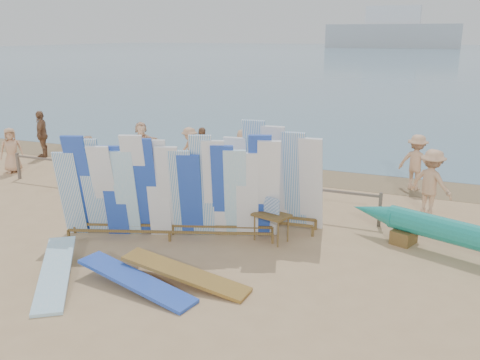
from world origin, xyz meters
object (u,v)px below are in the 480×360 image
at_px(flat_board_a, 56,282).
at_px(beachgoer_3, 190,149).
at_px(side_surfboard_rack, 275,181).
at_px(beach_chair_left, 173,178).
at_px(beach_chair_right, 248,188).
at_px(flat_board_d, 136,289).
at_px(vendor_table, 271,227).
at_px(beachgoer_6, 244,158).
at_px(beachgoer_extra_0, 431,183).
at_px(stroller, 241,184).
at_px(outrigger_canoe, 479,240).
at_px(beachgoer_7, 280,157).
at_px(beachgoer_extra_1, 42,134).
at_px(flat_board_c, 186,283).
at_px(main_surfboard_rack, 170,191).
at_px(beachgoer_9, 416,162).
at_px(beachgoer_0, 11,150).
at_px(beachgoer_2, 91,159).
at_px(beachgoer_4, 202,153).
at_px(beachgoer_11, 142,143).
at_px(beachgoer_8, 287,173).

distance_m(flat_board_a, beachgoer_3, 8.86).
xyz_separation_m(side_surfboard_rack, beach_chair_left, (-4.20, 2.34, -0.99)).
bearing_deg(beach_chair_right, flat_board_d, -92.47).
bearing_deg(vendor_table, beachgoer_3, 149.50).
bearing_deg(beachgoer_6, beachgoer_extra_0, -138.57).
relative_size(beach_chair_right, stroller, 0.72).
height_order(outrigger_canoe, beachgoer_7, beachgoer_7).
xyz_separation_m(beachgoer_extra_1, beachgoer_3, (6.38, 0.38, -0.15)).
relative_size(flat_board_c, stroller, 2.43).
height_order(main_surfboard_rack, vendor_table, main_surfboard_rack).
height_order(beachgoer_7, beachgoer_6, beachgoer_6).
bearing_deg(vendor_table, beach_chair_right, 136.11).
bearing_deg(beachgoer_9, beachgoer_0, 31.79).
height_order(outrigger_canoe, beachgoer_2, beachgoer_2).
relative_size(beachgoer_extra_1, beachgoer_4, 1.07).
xyz_separation_m(side_surfboard_rack, beachgoer_0, (-10.40, 1.77, -0.47)).
xyz_separation_m(beachgoer_extra_0, beachgoer_3, (-8.21, 1.83, -0.13)).
height_order(flat_board_a, beachgoer_3, beachgoer_3).
relative_size(outrigger_canoe, flat_board_c, 2.18).
bearing_deg(beachgoer_0, flat_board_a, -88.06).
relative_size(flat_board_d, beachgoer_0, 1.69).
relative_size(flat_board_c, beachgoer_7, 1.45).
relative_size(beachgoer_11, beachgoer_3, 1.02).
height_order(flat_board_d, stroller, stroller).
height_order(flat_board_c, beachgoer_2, beachgoer_2).
distance_m(beachgoer_extra_1, beachgoer_8, 10.64).
distance_m(flat_board_d, beachgoer_6, 7.35).
relative_size(flat_board_d, beachgoer_11, 1.67).
bearing_deg(flat_board_c, vendor_table, -15.23).
height_order(vendor_table, beachgoer_3, beachgoer_3).
height_order(beachgoer_extra_1, beachgoer_0, beachgoer_extra_1).
relative_size(outrigger_canoe, beachgoer_0, 3.67).
xyz_separation_m(flat_board_c, beachgoer_extra_0, (4.31, 5.97, 0.92)).
bearing_deg(beachgoer_0, beachgoer_8, -43.23).
distance_m(beachgoer_3, beachgoer_6, 2.76).
bearing_deg(beachgoer_2, beach_chair_right, -64.73).
distance_m(main_surfboard_rack, beachgoer_2, 5.87).
xyz_separation_m(beachgoer_11, beachgoer_0, (-3.69, -2.69, -0.01)).
bearing_deg(beachgoer_8, beachgoer_extra_1, 10.51).
height_order(beach_chair_right, beachgoer_3, beachgoer_3).
distance_m(outrigger_canoe, vendor_table, 4.53).
xyz_separation_m(beachgoer_11, beachgoer_2, (-0.25, -2.69, -0.02)).
height_order(outrigger_canoe, beachgoer_extra_1, beachgoer_extra_1).
bearing_deg(beachgoer_7, beachgoer_2, 2.94).
bearing_deg(main_surfboard_rack, beachgoer_7, 59.57).
height_order(outrigger_canoe, flat_board_a, outrigger_canoe).
distance_m(flat_board_d, beachgoer_4, 8.08).
xyz_separation_m(flat_board_a, beach_chair_right, (1.56, 6.68, 0.23)).
bearing_deg(beachgoer_3, beachgoer_extra_0, 16.14).
relative_size(beach_chair_left, beachgoer_7, 0.52).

